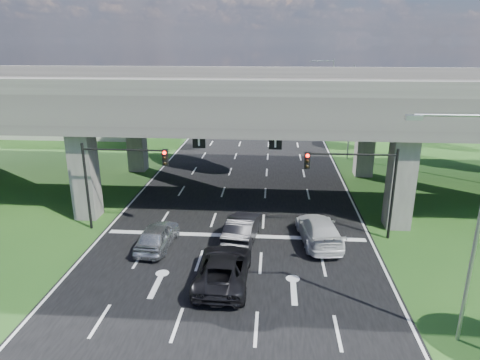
# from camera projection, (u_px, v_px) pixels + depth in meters

# --- Properties ---
(ground) EXTENTS (160.00, 160.00, 0.00)m
(ground) POSITION_uv_depth(u_px,v_px,m) (230.00, 262.00, 24.95)
(ground) COLOR #1E4516
(ground) RESTS_ON ground
(road) EXTENTS (18.00, 120.00, 0.03)m
(road) POSITION_uv_depth(u_px,v_px,m) (242.00, 201.00, 34.42)
(road) COLOR black
(road) RESTS_ON ground
(overpass) EXTENTS (80.00, 15.00, 10.00)m
(overpass) POSITION_uv_depth(u_px,v_px,m) (244.00, 99.00, 33.87)
(overpass) COLOR #3C3937
(overpass) RESTS_ON ground
(warehouse) EXTENTS (20.00, 10.00, 4.00)m
(warehouse) POSITION_uv_depth(u_px,v_px,m) (70.00, 119.00, 59.46)
(warehouse) COLOR #9E9E99
(warehouse) RESTS_ON ground
(signal_right) EXTENTS (5.76, 0.54, 6.00)m
(signal_right) POSITION_uv_depth(u_px,v_px,m) (360.00, 177.00, 26.80)
(signal_right) COLOR black
(signal_right) RESTS_ON ground
(signal_left) EXTENTS (5.76, 0.54, 6.00)m
(signal_left) POSITION_uv_depth(u_px,v_px,m) (117.00, 171.00, 27.98)
(signal_left) COLOR black
(signal_left) RESTS_ON ground
(streetlight_near) EXTENTS (3.38, 0.25, 10.00)m
(streetlight_near) POSITION_uv_depth(u_px,v_px,m) (470.00, 214.00, 16.69)
(streetlight_near) COLOR gray
(streetlight_near) RESTS_ON ground
(streetlight_far) EXTENTS (3.38, 0.25, 10.00)m
(streetlight_far) POSITION_uv_depth(u_px,v_px,m) (347.00, 105.00, 45.13)
(streetlight_far) COLOR gray
(streetlight_far) RESTS_ON ground
(streetlight_beyond) EXTENTS (3.38, 0.25, 10.00)m
(streetlight_beyond) POSITION_uv_depth(u_px,v_px,m) (329.00, 89.00, 60.30)
(streetlight_beyond) COLOR gray
(streetlight_beyond) RESTS_ON ground
(tree_left_near) EXTENTS (4.50, 4.50, 7.80)m
(tree_left_near) POSITION_uv_depth(u_px,v_px,m) (132.00, 109.00, 49.15)
(tree_left_near) COLOR black
(tree_left_near) RESTS_ON ground
(tree_left_mid) EXTENTS (3.91, 3.90, 6.76)m
(tree_left_mid) POSITION_uv_depth(u_px,v_px,m) (129.00, 105.00, 57.16)
(tree_left_mid) COLOR black
(tree_left_mid) RESTS_ON ground
(tree_left_far) EXTENTS (4.80, 4.80, 8.32)m
(tree_left_far) POSITION_uv_depth(u_px,v_px,m) (172.00, 91.00, 64.14)
(tree_left_far) COLOR black
(tree_left_far) RESTS_ON ground
(tree_right_near) EXTENTS (4.20, 4.20, 7.28)m
(tree_right_near) POSITION_uv_depth(u_px,v_px,m) (367.00, 112.00, 49.12)
(tree_right_near) COLOR black
(tree_right_near) RESTS_ON ground
(tree_right_mid) EXTENTS (3.91, 3.90, 6.76)m
(tree_right_mid) POSITION_uv_depth(u_px,v_px,m) (378.00, 105.00, 56.58)
(tree_right_mid) COLOR black
(tree_right_mid) RESTS_ON ground
(tree_right_far) EXTENTS (4.50, 4.50, 7.80)m
(tree_right_far) POSITION_uv_depth(u_px,v_px,m) (339.00, 93.00, 64.26)
(tree_right_far) COLOR black
(tree_right_far) RESTS_ON ground
(car_silver) EXTENTS (2.11, 4.70, 1.57)m
(car_silver) POSITION_uv_depth(u_px,v_px,m) (157.00, 235.00, 26.47)
(car_silver) COLOR #A5A8AD
(car_silver) RESTS_ON road
(car_dark) EXTENTS (2.37, 5.20, 1.65)m
(car_dark) POSITION_uv_depth(u_px,v_px,m) (243.00, 228.00, 27.48)
(car_dark) COLOR black
(car_dark) RESTS_ON road
(car_white) EXTENTS (2.96, 5.91, 1.65)m
(car_white) POSITION_uv_depth(u_px,v_px,m) (319.00, 230.00, 27.12)
(car_white) COLOR silver
(car_white) RESTS_ON road
(car_trailing) EXTENTS (2.75, 5.86, 1.62)m
(car_trailing) POSITION_uv_depth(u_px,v_px,m) (224.00, 268.00, 22.59)
(car_trailing) COLOR black
(car_trailing) RESTS_ON road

